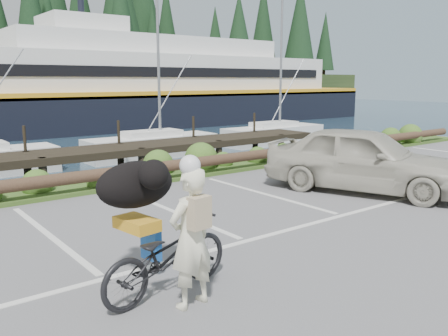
% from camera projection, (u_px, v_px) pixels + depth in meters
% --- Properties ---
extents(ground, '(72.00, 72.00, 0.00)m').
position_uv_depth(ground, '(232.00, 235.00, 8.50)').
color(ground, '#5B5B5D').
extents(vegetation_strip, '(34.00, 1.60, 0.10)m').
position_uv_depth(vegetation_strip, '(108.00, 183.00, 12.62)').
color(vegetation_strip, '#3D5B21').
rests_on(vegetation_strip, ground).
extents(log_rail, '(32.00, 0.30, 0.60)m').
position_uv_depth(log_rail, '(120.00, 189.00, 12.09)').
color(log_rail, '#443021').
rests_on(log_rail, ground).
extents(bicycle, '(2.07, 0.98, 1.04)m').
position_uv_depth(bicycle, '(167.00, 256.00, 6.09)').
color(bicycle, black).
rests_on(bicycle, ground).
extents(cyclist, '(0.69, 0.51, 1.74)m').
position_uv_depth(cyclist, '(191.00, 238.00, 5.71)').
color(cyclist, '#EFEDCA').
rests_on(cyclist, ground).
extents(dog, '(0.70, 1.18, 0.64)m').
position_uv_depth(dog, '(135.00, 184.00, 6.37)').
color(dog, black).
rests_on(dog, bicycle).
extents(parked_car, '(3.57, 5.17, 1.63)m').
position_uv_depth(parked_car, '(363.00, 159.00, 11.78)').
color(parked_car, '#B2AE9C').
rests_on(parked_car, ground).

